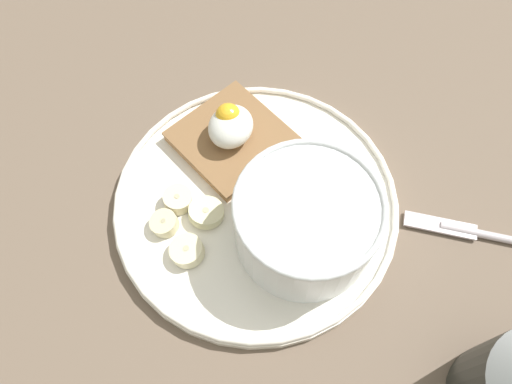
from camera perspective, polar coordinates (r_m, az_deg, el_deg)
ground_plane at (r=51.01cm, az=-0.00°, el=-2.06°), size 120.00×120.00×2.00cm
plate at (r=49.39cm, az=-0.00°, el=-1.17°), size 28.12×28.12×1.60cm
oatmeal_bowl at (r=44.67cm, az=5.78°, el=-3.35°), size 13.15×13.15×7.13cm
toast_slice at (r=52.05cm, az=-2.80°, el=6.11°), size 13.40×13.40×1.34cm
poached_egg at (r=50.19cm, az=-2.96°, el=7.71°), size 5.01×4.40×3.79cm
banana_slice_front at (r=48.24cm, az=-5.72°, el=-2.32°), size 3.98×3.89×1.59cm
banana_slice_left at (r=49.06cm, az=-8.92°, el=-0.86°), size 3.97×3.93×1.59cm
banana_slice_back at (r=46.81cm, az=-7.90°, el=-6.67°), size 3.64×3.76×1.65cm
banana_slice_right at (r=48.25cm, az=-10.44°, el=-3.53°), size 3.45×3.54×1.57cm
knife at (r=52.98cm, az=23.91°, el=-4.31°), size 4.00×13.98×0.80cm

